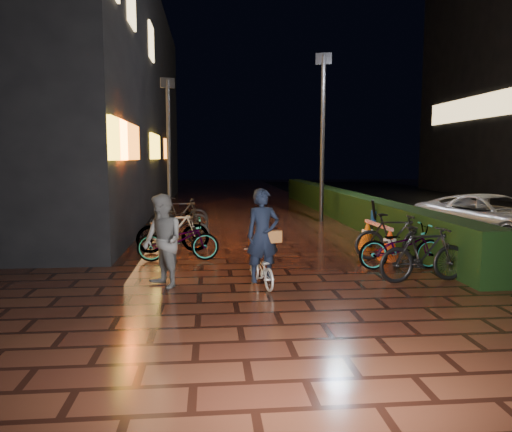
{
  "coord_description": "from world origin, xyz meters",
  "views": [
    {
      "loc": [
        -1.49,
        -9.67,
        2.21
      ],
      "look_at": [
        -0.61,
        -0.28,
        1.1
      ],
      "focal_mm": 35.0,
      "sensor_mm": 36.0,
      "label": 1
    }
  ],
  "objects": [
    {
      "name": "traffic_barrier",
      "position": [
        2.33,
        1.25,
        0.36
      ],
      "size": [
        0.51,
        1.8,
        0.72
      ],
      "color": "#FF440D",
      "rests_on": "ground"
    },
    {
      "name": "hedge",
      "position": [
        3.3,
        8.0,
        0.5
      ],
      "size": [
        0.7,
        20.0,
        1.0
      ],
      "primitive_type": "cube",
      "color": "black",
      "rests_on": "ground"
    },
    {
      "name": "parked_bikes_hedge",
      "position": [
        2.34,
        -0.3,
        0.49
      ],
      "size": [
        1.9,
        2.56,
        1.01
      ],
      "color": "black",
      "rests_on": "ground"
    },
    {
      "name": "lamp_post_hedge",
      "position": [
        2.39,
        7.3,
        3.14
      ],
      "size": [
        0.54,
        0.24,
        5.7
      ],
      "color": "black",
      "rests_on": "ground"
    },
    {
      "name": "bystander_person",
      "position": [
        -2.29,
        -1.22,
        0.8
      ],
      "size": [
        0.94,
        0.98,
        1.6
      ],
      "primitive_type": "imported",
      "rotation": [
        0.0,
        0.0,
        -0.98
      ],
      "color": "#5E5E60",
      "rests_on": "ground"
    },
    {
      "name": "parked_bikes_storefront",
      "position": [
        -2.33,
        3.19,
        0.48
      ],
      "size": [
        1.99,
        5.13,
        1.01
      ],
      "color": "black",
      "rests_on": "ground"
    },
    {
      "name": "cart_assembly",
      "position": [
        3.09,
        3.36,
        0.57
      ],
      "size": [
        0.68,
        0.6,
        1.1
      ],
      "color": "black",
      "rests_on": "ground"
    },
    {
      "name": "cyclist",
      "position": [
        -0.61,
        -1.35,
        0.63
      ],
      "size": [
        0.68,
        1.24,
        1.69
      ],
      "color": "silver",
      "rests_on": "ground"
    },
    {
      "name": "lamp_post_sf",
      "position": [
        -2.76,
        6.47,
        2.58
      ],
      "size": [
        0.45,
        0.18,
        4.68
      ],
      "color": "black",
      "rests_on": "ground"
    },
    {
      "name": "storefront_block",
      "position": [
        -9.5,
        11.5,
        4.5
      ],
      "size": [
        12.09,
        22.0,
        9.0
      ],
      "color": "black",
      "rests_on": "ground"
    },
    {
      "name": "van",
      "position": [
        6.0,
        2.83,
        0.62
      ],
      "size": [
        3.43,
        4.84,
        1.22
      ],
      "primitive_type": "imported",
      "rotation": [
        0.0,
        0.0,
        0.35
      ],
      "color": "#B9B9BE",
      "rests_on": "ground"
    },
    {
      "name": "ground",
      "position": [
        0.0,
        0.0,
        0.0
      ],
      "size": [
        80.0,
        80.0,
        0.0
      ],
      "primitive_type": "plane",
      "color": "#381911",
      "rests_on": "ground"
    }
  ]
}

